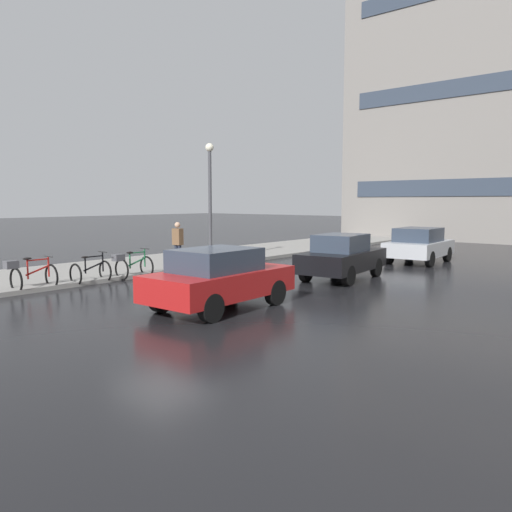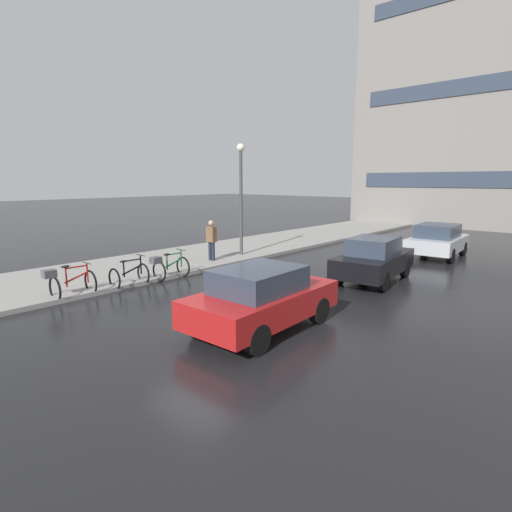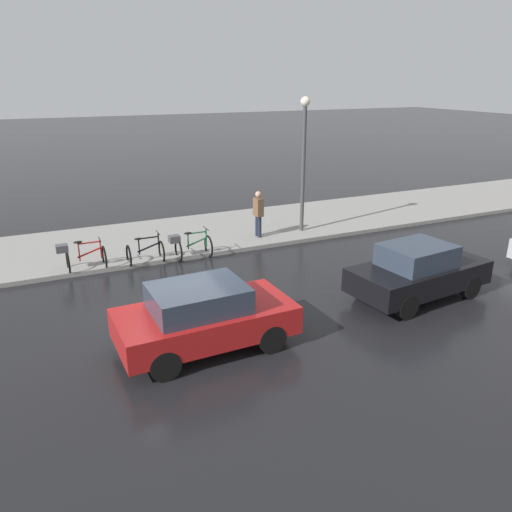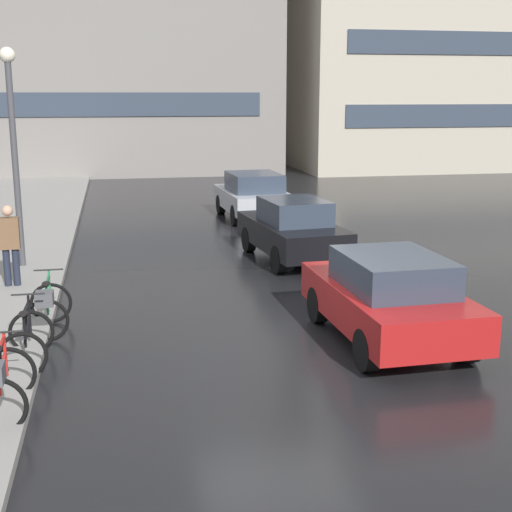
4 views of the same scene
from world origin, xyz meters
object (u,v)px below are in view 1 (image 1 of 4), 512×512
Objects in this scene: bicycle_second at (91,272)px; car_silver at (419,245)px; car_black at (342,257)px; streetlamp at (210,190)px; bicycle_nearest at (29,274)px; pedestrian at (178,242)px; bicycle_third at (131,265)px; car_red at (219,278)px.

car_silver is (5.79, 12.03, 0.38)m from bicycle_second.
streetlamp is (-6.36, 0.10, 2.33)m from car_black.
bicycle_nearest is 9.75m from car_black.
car_silver is 10.14m from pedestrian.
car_black is (5.40, 4.60, 0.27)m from bicycle_third.
car_red is at bearing -14.41° from bicycle_third.
bicycle_nearest is 1.02× the size of bicycle_third.
pedestrian reaches higher than car_silver.
pedestrian is (-0.76, 4.29, 0.63)m from bicycle_second.
car_silver is at bearing 89.59° from car_red.
car_red is 9.21m from streetlamp.
bicycle_third is at bearing -71.82° from pedestrian.
bicycle_nearest is 6.11m from car_red.
pedestrian reaches higher than bicycle_third.
car_silver is (0.20, 6.04, 0.01)m from car_black.
car_black is (5.59, 5.99, 0.37)m from bicycle_second.
bicycle_second is 0.29× the size of car_silver.
car_red is at bearing -90.41° from car_silver.
bicycle_second is 8.20m from car_black.
bicycle_second is 6.71m from streetlamp.
bicycle_nearest is 8.44m from streetlamp.
car_black is at bearing 14.99° from pedestrian.
car_black reaches higher than car_silver.
bicycle_nearest reaches higher than bicycle_second.
bicycle_third is at bearing 84.92° from bicycle_nearest.
pedestrian reaches higher than car_black.
bicycle_third is 5.46m from streetlamp.
car_silver reaches higher than car_red.
car_silver is at bearing 64.32° from bicycle_second.
car_red is (5.80, 1.89, 0.25)m from bicycle_nearest.
bicycle_nearest is 6.26m from pedestrian.
car_black is at bearing 91.07° from car_red.
car_red is 2.13× the size of pedestrian.
car_silver is at bearing 42.12° from streetlamp.
car_silver reaches higher than bicycle_nearest.
bicycle_third is 0.27× the size of streetlamp.
bicycle_nearest is 1.92m from bicycle_second.
bicycle_third is 7.10m from car_black.
bicycle_third is (0.29, 3.31, -0.02)m from bicycle_nearest.
pedestrian is 0.36× the size of streetlamp.
pedestrian is at bearing 96.06° from bicycle_nearest.
streetlamp is at bearing -137.88° from car_silver.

